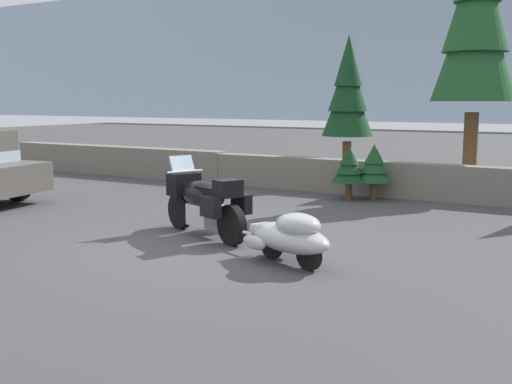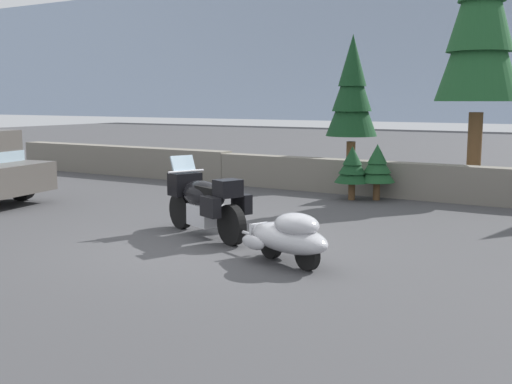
{
  "view_description": "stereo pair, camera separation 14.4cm",
  "coord_description": "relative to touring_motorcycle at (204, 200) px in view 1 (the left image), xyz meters",
  "views": [
    {
      "loc": [
        5.66,
        -8.18,
        2.31
      ],
      "look_at": [
        0.59,
        0.46,
        0.85
      ],
      "focal_mm": 44.43,
      "sensor_mm": 36.0,
      "label": 1
    },
    {
      "loc": [
        5.78,
        -8.11,
        2.31
      ],
      "look_at": [
        0.59,
        0.46,
        0.85
      ],
      "focal_mm": 44.43,
      "sensor_mm": 36.0,
      "label": 2
    }
  ],
  "objects": [
    {
      "name": "pine_sapling_near",
      "position": [
        1.1,
        5.28,
        0.19
      ],
      "size": [
        0.83,
        0.83,
        1.31
      ],
      "color": "brown",
      "rests_on": "ground"
    },
    {
      "name": "pine_tree_secondary",
      "position": [
        -0.54,
        7.63,
        1.92
      ],
      "size": [
        1.4,
        1.4,
        4.07
      ],
      "color": "brown",
      "rests_on": "ground"
    },
    {
      "name": "pine_tree_tall",
      "position": [
        2.84,
        7.25,
        3.75
      ],
      "size": [
        2.0,
        2.0,
        6.98
      ],
      "color": "brown",
      "rests_on": "ground"
    },
    {
      "name": "pine_sapling_farther",
      "position": [
        0.6,
        5.01,
        0.16
      ],
      "size": [
        0.82,
        0.82,
        1.25
      ],
      "color": "brown",
      "rests_on": "ground"
    },
    {
      "name": "ground_plane",
      "position": [
        0.47,
        -0.51,
        -0.62
      ],
      "size": [
        80.0,
        80.0,
        0.0
      ],
      "primitive_type": "plane",
      "color": "#424244"
    },
    {
      "name": "touring_motorcycle",
      "position": [
        0.0,
        0.0,
        0.0
      ],
      "size": [
        2.18,
        1.27,
        1.33
      ],
      "color": "black",
      "rests_on": "ground"
    },
    {
      "name": "car_shaped_trailer",
      "position": [
        2.11,
        -0.9,
        -0.21
      ],
      "size": [
        2.17,
        1.23,
        0.76
      ],
      "color": "black",
      "rests_on": "ground"
    },
    {
      "name": "stone_guard_wall",
      "position": [
        0.06,
        5.95,
        -0.19
      ],
      "size": [
        24.0,
        0.56,
        0.89
      ],
      "color": "slate",
      "rests_on": "ground"
    }
  ]
}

